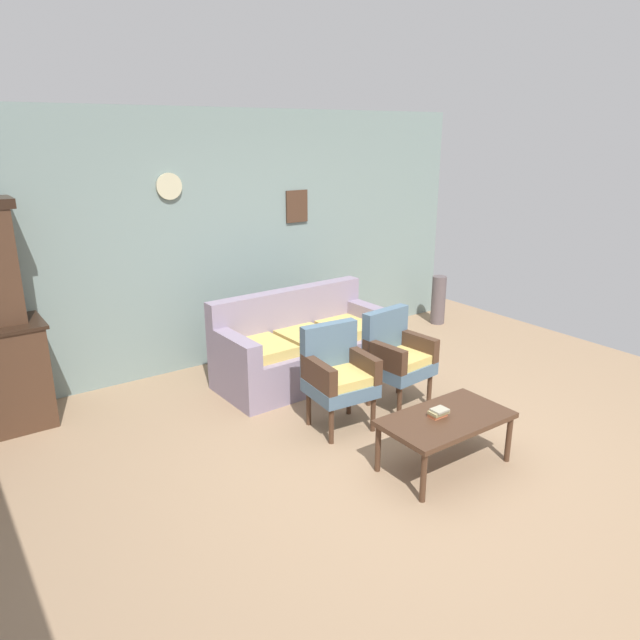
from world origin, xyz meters
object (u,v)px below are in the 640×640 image
at_px(floral_couch, 303,349).
at_px(floor_vase_by_wall, 438,300).
at_px(armchair_row_middle, 397,354).
at_px(book_stack_on_table, 439,412).
at_px(armchair_by_doorway, 338,373).
at_px(coffee_table, 446,422).

height_order(floral_couch, floor_vase_by_wall, floral_couch).
xyz_separation_m(floral_couch, armchair_row_middle, (0.37, -1.02, 0.17)).
bearing_deg(floral_couch, book_stack_on_table, -93.33).
distance_m(armchair_by_doorway, book_stack_on_table, 0.99).
height_order(floral_couch, book_stack_on_table, floral_couch).
xyz_separation_m(armchair_row_middle, coffee_table, (-0.43, -1.03, -0.12)).
relative_size(armchair_row_middle, coffee_table, 0.90).
bearing_deg(armchair_by_doorway, coffee_table, -74.90).
height_order(armchair_by_doorway, armchair_row_middle, same).
height_order(armchair_row_middle, coffee_table, armchair_row_middle).
distance_m(armchair_row_middle, floor_vase_by_wall, 2.63).
distance_m(floral_couch, coffee_table, 2.05).
height_order(book_stack_on_table, floor_vase_by_wall, floor_vase_by_wall).
relative_size(armchair_by_doorway, armchair_row_middle, 1.00).
xyz_separation_m(armchair_by_doorway, book_stack_on_table, (0.22, -0.96, -0.05)).
height_order(coffee_table, book_stack_on_table, book_stack_on_table).
distance_m(armchair_row_middle, coffee_table, 1.13).
distance_m(coffee_table, floor_vase_by_wall, 3.62).
relative_size(floral_couch, armchair_row_middle, 2.05).
relative_size(armchair_by_doorway, coffee_table, 0.90).
height_order(armchair_by_doorway, coffee_table, armchair_by_doorway).
bearing_deg(floral_couch, floor_vase_by_wall, 11.25).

